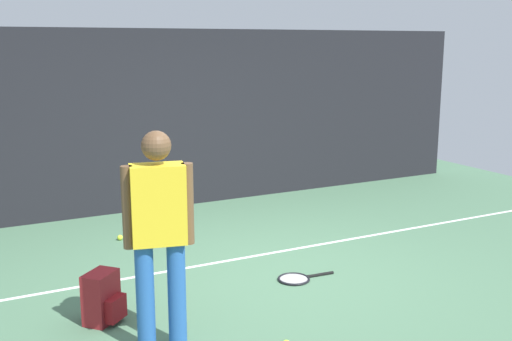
{
  "coord_description": "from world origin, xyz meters",
  "views": [
    {
      "loc": [
        -2.92,
        -5.25,
        2.33
      ],
      "look_at": [
        0.0,
        0.4,
        1.0
      ],
      "focal_mm": 43.28,
      "sensor_mm": 36.0,
      "label": 1
    }
  ],
  "objects_px": {
    "tennis_racket": "(296,279)",
    "backpack": "(103,298)",
    "tennis_ball_by_fence": "(139,240)",
    "tennis_player": "(159,228)",
    "tennis_ball_near_player": "(120,238)"
  },
  "relations": [
    {
      "from": "tennis_racket",
      "to": "tennis_player",
      "type": "bearing_deg",
      "value": 27.88
    },
    {
      "from": "backpack",
      "to": "tennis_ball_by_fence",
      "type": "distance_m",
      "value": 2.12
    },
    {
      "from": "tennis_player",
      "to": "tennis_racket",
      "type": "height_order",
      "value": "tennis_player"
    },
    {
      "from": "backpack",
      "to": "tennis_ball_by_fence",
      "type": "xyz_separation_m",
      "value": [
        0.89,
        1.92,
        -0.18
      ]
    },
    {
      "from": "tennis_racket",
      "to": "tennis_ball_near_player",
      "type": "relative_size",
      "value": 9.45
    },
    {
      "from": "tennis_racket",
      "to": "tennis_ball_by_fence",
      "type": "bearing_deg",
      "value": -56.3
    },
    {
      "from": "tennis_player",
      "to": "backpack",
      "type": "relative_size",
      "value": 3.86
    },
    {
      "from": "tennis_ball_near_player",
      "to": "tennis_player",
      "type": "bearing_deg",
      "value": -98.48
    },
    {
      "from": "tennis_ball_by_fence",
      "to": "tennis_player",
      "type": "bearing_deg",
      "value": -102.9
    },
    {
      "from": "tennis_player",
      "to": "tennis_racket",
      "type": "bearing_deg",
      "value": 36.45
    },
    {
      "from": "tennis_racket",
      "to": "backpack",
      "type": "height_order",
      "value": "backpack"
    },
    {
      "from": "tennis_racket",
      "to": "tennis_ball_near_player",
      "type": "height_order",
      "value": "tennis_ball_near_player"
    },
    {
      "from": "tennis_racket",
      "to": "backpack",
      "type": "xyz_separation_m",
      "value": [
        -1.94,
        -0.06,
        0.2
      ]
    },
    {
      "from": "backpack",
      "to": "tennis_ball_by_fence",
      "type": "relative_size",
      "value": 6.67
    },
    {
      "from": "tennis_racket",
      "to": "tennis_ball_by_fence",
      "type": "distance_m",
      "value": 2.14
    }
  ]
}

